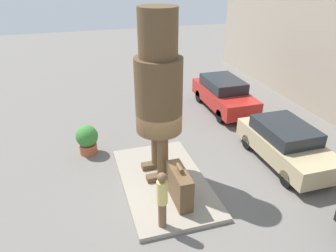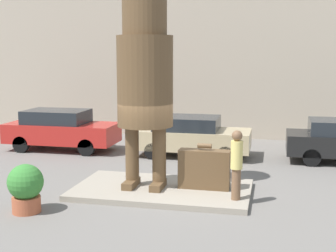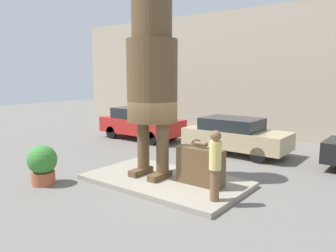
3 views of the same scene
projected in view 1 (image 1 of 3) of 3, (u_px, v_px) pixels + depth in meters
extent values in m
plane|color=slate|center=(164.00, 183.00, 11.41)|extent=(60.00, 60.00, 0.00)
cube|color=gray|center=(164.00, 182.00, 11.38)|extent=(4.88, 2.80, 0.15)
cube|color=brown|center=(153.00, 165.00, 12.00)|extent=(0.30, 0.87, 0.19)
cube|color=brown|center=(159.00, 177.00, 11.33)|extent=(0.30, 0.87, 0.19)
cylinder|color=brown|center=(157.00, 144.00, 11.65)|extent=(0.38, 0.38, 1.53)
cylinder|color=brown|center=(163.00, 155.00, 10.98)|extent=(0.38, 0.38, 1.53)
cylinder|color=brown|center=(159.00, 96.00, 10.43)|extent=(1.53, 1.53, 2.46)
cylinder|color=brown|center=(158.00, 33.00, 9.55)|extent=(1.20, 1.20, 1.47)
cube|color=brown|center=(179.00, 186.00, 10.16)|extent=(1.41, 0.44, 1.08)
cylinder|color=brown|center=(180.00, 168.00, 9.86)|extent=(0.39, 0.13, 0.13)
cylinder|color=brown|center=(162.00, 214.00, 9.20)|extent=(0.23, 0.23, 0.81)
cylinder|color=#DBC66B|center=(162.00, 192.00, 8.86)|extent=(0.31, 0.31, 0.72)
sphere|color=brown|center=(162.00, 177.00, 8.64)|extent=(0.27, 0.27, 0.27)
cube|color=#B2231E|center=(224.00, 97.00, 16.86)|extent=(4.42, 1.83, 0.76)
cube|color=#1E2328|center=(223.00, 84.00, 16.76)|extent=(2.43, 1.65, 0.52)
cylinder|color=black|center=(251.00, 112.00, 16.07)|extent=(0.65, 0.18, 0.65)
cylinder|color=black|center=(220.00, 116.00, 15.64)|extent=(0.65, 0.18, 0.65)
cylinder|color=black|center=(226.00, 93.00, 18.42)|extent=(0.65, 0.18, 0.65)
cylinder|color=black|center=(199.00, 96.00, 17.99)|extent=(0.65, 0.18, 0.65)
cube|color=tan|center=(286.00, 147.00, 12.36)|extent=(4.31, 1.89, 0.71)
cube|color=#1E2328|center=(285.00, 130.00, 12.28)|extent=(2.37, 1.70, 0.49)
cylinder|color=black|center=(328.00, 170.00, 11.60)|extent=(0.61, 0.18, 0.61)
cylinder|color=black|center=(287.00, 179.00, 11.15)|extent=(0.61, 0.18, 0.61)
cylinder|color=black|center=(283.00, 136.00, 13.88)|extent=(0.61, 0.18, 0.61)
cylinder|color=black|center=(248.00, 142.00, 13.44)|extent=(0.61, 0.18, 0.61)
cylinder|color=#AD5638|center=(88.00, 149.00, 13.16)|extent=(0.69, 0.69, 0.39)
sphere|color=#387F33|center=(87.00, 136.00, 12.91)|extent=(0.87, 0.87, 0.87)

